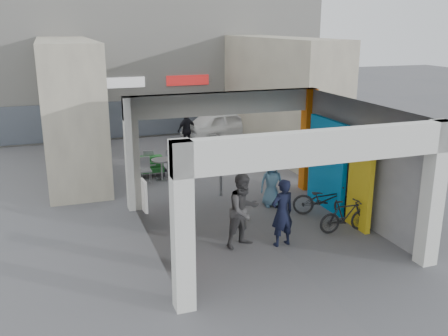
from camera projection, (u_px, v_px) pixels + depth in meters
name	position (u px, v px, depth m)	size (l,w,h in m)	color
ground	(248.00, 219.00, 14.74)	(90.00, 90.00, 0.00)	#55555A
arcade_canopy	(279.00, 149.00, 13.53)	(6.40, 6.45, 6.40)	silver
far_building	(150.00, 54.00, 26.31)	(18.00, 4.08, 8.00)	silver
plaza_bldg_left	(69.00, 105.00, 19.41)	(2.00, 9.00, 5.00)	beige
plaza_bldg_right	(279.00, 95.00, 22.27)	(2.00, 9.00, 5.00)	beige
bollard_left	(176.00, 188.00, 16.21)	(0.09, 0.09, 0.86)	gray
bollard_center	(221.00, 182.00, 16.67)	(0.09, 0.09, 0.96)	gray
bollard_right	(268.00, 178.00, 17.35)	(0.09, 0.09, 0.82)	gray
advert_board_near	(175.00, 247.00, 11.72)	(0.20, 0.55, 1.00)	white
advert_board_far	(144.00, 195.00, 15.26)	(0.13, 0.55, 1.00)	white
cafe_set	(157.00, 169.00, 18.60)	(1.56, 1.26, 0.94)	#97979C
produce_stand	(150.00, 169.00, 18.83)	(1.13, 0.61, 0.75)	black
crate_stack	(197.00, 153.00, 21.08)	(0.55, 0.50, 0.56)	#195820
border_collie	(240.00, 211.00, 14.76)	(0.21, 0.42, 0.58)	black
man_with_dog	(282.00, 213.00, 12.80)	(0.65, 0.43, 1.79)	black
man_back_turned	(244.00, 210.00, 12.74)	(0.95, 0.74, 1.95)	#424245
man_elderly	(272.00, 183.00, 15.64)	(0.74, 0.48, 1.52)	teal
man_crates	(187.00, 130.00, 22.88)	(1.01, 0.42, 1.72)	black
bicycle_front	(324.00, 199.00, 14.96)	(0.65, 1.86, 0.98)	black
bicycle_rear	(346.00, 216.00, 13.74)	(0.44, 1.55, 0.93)	black
white_van	(226.00, 125.00, 24.55)	(1.77, 4.41, 1.50)	white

